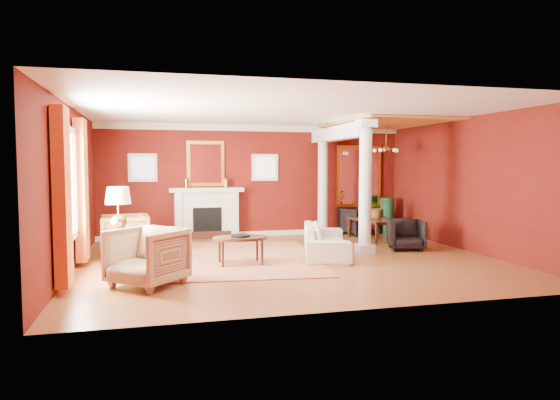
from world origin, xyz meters
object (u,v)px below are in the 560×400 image
object	(u,v)px
sofa	(326,235)
armchair_stripe	(147,254)
side_table	(119,215)
armchair_leopard	(125,233)
coffee_table	(240,239)
dining_table	(375,223)

from	to	relation	value
sofa	armchair_stripe	world-z (taller)	armchair_stripe
side_table	sofa	bearing A→B (deg)	7.60
sofa	armchair_stripe	xyz separation A→B (m)	(-3.53, -1.77, 0.07)
sofa	side_table	size ratio (longest dim) A/B	1.47
sofa	armchair_leopard	bearing A→B (deg)	92.86
coffee_table	dining_table	xyz separation A→B (m)	(3.79, 2.24, -0.05)
coffee_table	dining_table	size ratio (longest dim) A/B	0.68
sofa	armchair_stripe	bearing A→B (deg)	132.76
coffee_table	dining_table	distance (m)	4.40
armchair_leopard	dining_table	bearing A→B (deg)	93.88
sofa	side_table	distance (m)	4.09
dining_table	coffee_table	bearing A→B (deg)	114.88
dining_table	side_table	bearing A→B (deg)	105.36
side_table	armchair_stripe	bearing A→B (deg)	-68.43
side_table	dining_table	xyz separation A→B (m)	(5.95, 2.29, -0.57)
armchair_stripe	side_table	xyz separation A→B (m)	(-0.49, 1.23, 0.50)
armchair_leopard	side_table	xyz separation A→B (m)	(-0.02, -1.48, 0.52)
armchair_stripe	side_table	world-z (taller)	side_table
side_table	dining_table	size ratio (longest dim) A/B	0.97
armchair_leopard	dining_table	xyz separation A→B (m)	(5.93, 0.81, -0.05)
armchair_leopard	side_table	world-z (taller)	side_table
armchair_stripe	side_table	size ratio (longest dim) A/B	0.67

